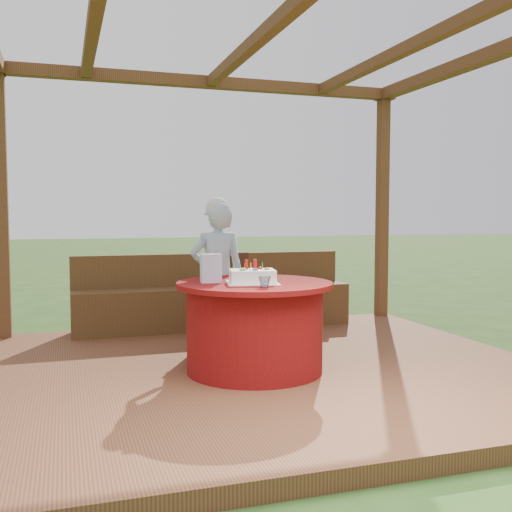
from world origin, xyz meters
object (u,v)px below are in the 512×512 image
at_px(bench, 215,303).
at_px(chair, 233,293).
at_px(elderly_woman, 218,274).
at_px(gift_bag, 211,268).
at_px(drinking_glass, 265,282).
at_px(birthday_cake, 252,276).
at_px(table, 255,326).

height_order(bench, chair, chair).
xyz_separation_m(bench, elderly_woman, (-0.23, -1.07, 0.43)).
bearing_deg(gift_bag, chair, 70.12).
bearing_deg(chair, gift_bag, -113.50).
distance_m(elderly_woman, drinking_glass, 1.15).
bearing_deg(birthday_cake, table, 58.59).
height_order(elderly_woman, birthday_cake, elderly_woman).
bearing_deg(gift_bag, table, -8.13).
xyz_separation_m(gift_bag, drinking_glass, (0.29, -0.43, -0.07)).
bearing_deg(drinking_glass, elderly_woman, 92.91).
bearing_deg(bench, drinking_glass, -94.53).
height_order(elderly_woman, gift_bag, elderly_woman).
xyz_separation_m(table, birthday_cake, (-0.04, -0.06, 0.40)).
relative_size(bench, birthday_cake, 6.54).
bearing_deg(gift_bag, drinking_glass, -51.80).
relative_size(chair, birthday_cake, 1.85).
relative_size(table, gift_bag, 5.48).
xyz_separation_m(bench, drinking_glass, (-0.18, -2.22, 0.48)).
bearing_deg(drinking_glass, table, 83.93).
xyz_separation_m(table, gift_bag, (-0.33, 0.07, 0.46)).
distance_m(elderly_woman, birthday_cake, 0.86).
distance_m(bench, birthday_cake, 1.99).
bearing_deg(chair, drinking_glass, -97.10).
relative_size(chair, elderly_woman, 0.61).
height_order(table, elderly_woman, elderly_woman).
height_order(bench, elderly_woman, elderly_woman).
bearing_deg(chair, birthday_cake, -98.69).
height_order(chair, birthday_cake, birthday_cake).
xyz_separation_m(table, elderly_woman, (-0.10, 0.79, 0.34)).
bearing_deg(table, gift_bag, 168.26).
bearing_deg(chair, elderly_woman, -122.44).
bearing_deg(bench, elderly_woman, -102.40).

